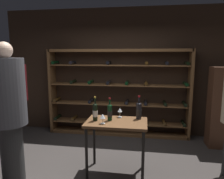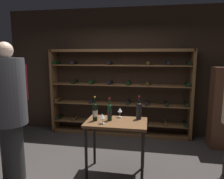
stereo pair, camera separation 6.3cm
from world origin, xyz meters
name	(u,v)px [view 1 (the left image)]	position (x,y,z in m)	size (l,w,h in m)	color
ground_plane	(104,175)	(0.00, 0.00, 0.00)	(9.88, 9.88, 0.00)	#383330
back_wall	(119,72)	(0.00, 1.94, 1.45)	(5.46, 0.10, 2.90)	#332319
wine_rack	(118,93)	(0.00, 1.73, 0.97)	(3.22, 0.32, 1.97)	brown
tasting_table	(116,129)	(0.18, 0.07, 0.74)	(0.92, 0.58, 0.85)	brown
person_guest_plum_blouse	(9,108)	(-1.29, -0.35, 1.11)	(0.49, 0.49, 2.02)	#303030
display_cabinet	(220,108)	(2.10, 1.38, 0.81)	(0.44, 0.36, 1.62)	#4C2D1E
wine_bottle_black_capsule	(95,112)	(-0.14, 0.05, 0.99)	(0.08, 0.08, 0.37)	black
wine_bottle_green_slim	(139,110)	(0.51, 0.25, 0.99)	(0.09, 0.09, 0.37)	black
wine_bottle_amber_reserve	(110,112)	(0.08, 0.10, 0.98)	(0.07, 0.07, 0.35)	black
wine_glass_stemmed_left	(120,110)	(0.21, 0.29, 0.97)	(0.07, 0.07, 0.15)	silver
wine_glass_stemmed_center	(103,116)	(0.00, -0.07, 0.96)	(0.08, 0.08, 0.15)	silver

